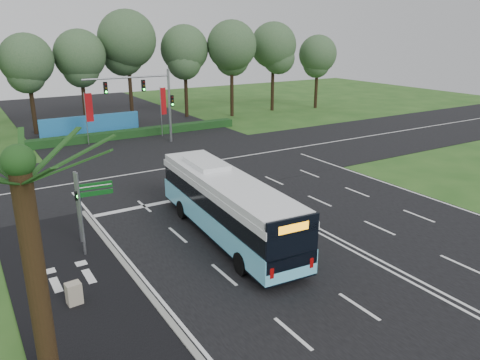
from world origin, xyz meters
name	(u,v)px	position (x,y,z in m)	size (l,w,h in m)	color
ground	(278,212)	(0.00, 0.00, 0.00)	(120.00, 120.00, 0.00)	#26501A
road_main	(278,211)	(0.00, 0.00, 0.02)	(20.00, 120.00, 0.04)	black
road_cross	(191,165)	(0.00, 12.00, 0.03)	(120.00, 14.00, 0.05)	black
bike_path	(78,292)	(-12.50, -3.00, 0.03)	(5.00, 18.00, 0.06)	black
kerb_strip	(134,276)	(-10.10, -3.00, 0.06)	(0.25, 18.00, 0.12)	gray
city_bus	(227,205)	(-4.41, -1.49, 1.79)	(3.47, 12.53, 3.55)	#6DDBFD
pedestrian_signal	(78,205)	(-11.16, 1.77, 2.09)	(0.34, 0.43, 3.83)	gray
street_sign	(88,204)	(-11.04, 0.24, 2.64)	(1.64, 0.26, 4.21)	gray
utility_cabinet	(74,294)	(-12.83, -3.88, 0.48)	(0.58, 0.48, 0.96)	#ACA08A
banner_flag_left	(88,111)	(-4.98, 23.40, 3.24)	(0.74, 0.08, 4.99)	gray
banner_flag_mid	(163,104)	(2.44, 23.27, 3.27)	(0.72, 0.28, 5.05)	gray
palm_tree	(22,188)	(-14.50, -8.00, 6.44)	(3.20, 3.20, 7.65)	#382614
traffic_light_gantry	(151,95)	(0.21, 20.50, 4.66)	(8.41, 0.28, 7.00)	gray
hedge	(137,133)	(0.00, 24.50, 0.40)	(22.00, 1.20, 0.80)	#133312
blue_hoarding	(91,126)	(-4.00, 27.00, 1.10)	(10.00, 0.30, 2.20)	#2171B4
eucalyptus_row	(139,50)	(3.20, 31.38, 8.35)	(53.92, 9.45, 12.76)	black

